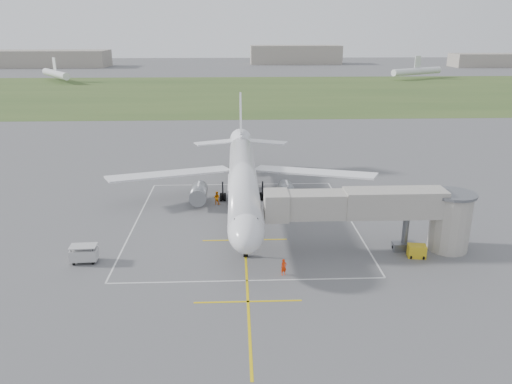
{
  "coord_description": "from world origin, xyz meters",
  "views": [
    {
      "loc": [
        -0.96,
        -64.46,
        24.16
      ],
      "look_at": [
        1.59,
        -4.0,
        4.0
      ],
      "focal_mm": 35.0,
      "sensor_mm": 36.0,
      "label": 1
    }
  ],
  "objects_px": {
    "airliner": "(243,178)",
    "gpu_unit": "(417,251)",
    "ramp_worker_wing": "(217,198)",
    "jet_bridge": "(387,211)",
    "ramp_worker_nose": "(284,267)",
    "baggage_cart": "(84,254)"
  },
  "relations": [
    {
      "from": "gpu_unit",
      "to": "baggage_cart",
      "type": "height_order",
      "value": "baggage_cart"
    },
    {
      "from": "jet_bridge",
      "to": "ramp_worker_nose",
      "type": "bearing_deg",
      "value": -155.54
    },
    {
      "from": "ramp_worker_nose",
      "to": "baggage_cart",
      "type": "bearing_deg",
      "value": 148.11
    },
    {
      "from": "jet_bridge",
      "to": "ramp_worker_wing",
      "type": "xyz_separation_m",
      "value": [
        -19.45,
        16.26,
        -3.79
      ]
    },
    {
      "from": "gpu_unit",
      "to": "ramp_worker_nose",
      "type": "distance_m",
      "value": 15.39
    },
    {
      "from": "airliner",
      "to": "gpu_unit",
      "type": "relative_size",
      "value": 22.38
    },
    {
      "from": "gpu_unit",
      "to": "ramp_worker_nose",
      "type": "bearing_deg",
      "value": -157.95
    },
    {
      "from": "airliner",
      "to": "baggage_cart",
      "type": "relative_size",
      "value": 16.34
    },
    {
      "from": "airliner",
      "to": "ramp_worker_wing",
      "type": "relative_size",
      "value": 24.51
    },
    {
      "from": "jet_bridge",
      "to": "ramp_worker_nose",
      "type": "relative_size",
      "value": 13.41
    },
    {
      "from": "baggage_cart",
      "to": "ramp_worker_nose",
      "type": "xyz_separation_m",
      "value": [
        21.14,
        -3.79,
        -0.12
      ]
    },
    {
      "from": "baggage_cart",
      "to": "jet_bridge",
      "type": "bearing_deg",
      "value": 0.2
    },
    {
      "from": "jet_bridge",
      "to": "baggage_cart",
      "type": "distance_m",
      "value": 33.33
    },
    {
      "from": "ramp_worker_wing",
      "to": "airliner",
      "type": "bearing_deg",
      "value": 169.3
    },
    {
      "from": "baggage_cart",
      "to": "gpu_unit",
      "type": "bearing_deg",
      "value": -3.1
    },
    {
      "from": "jet_bridge",
      "to": "gpu_unit",
      "type": "relative_size",
      "value": 11.2
    },
    {
      "from": "baggage_cart",
      "to": "ramp_worker_nose",
      "type": "relative_size",
      "value": 1.64
    },
    {
      "from": "airliner",
      "to": "jet_bridge",
      "type": "height_order",
      "value": "airliner"
    },
    {
      "from": "ramp_worker_wing",
      "to": "gpu_unit",
      "type": "bearing_deg",
      "value": 158.62
    },
    {
      "from": "jet_bridge",
      "to": "ramp_worker_nose",
      "type": "xyz_separation_m",
      "value": [
        -11.93,
        -5.43,
        -3.87
      ]
    },
    {
      "from": "jet_bridge",
      "to": "airliner",
      "type": "bearing_deg",
      "value": 137.81
    },
    {
      "from": "ramp_worker_wing",
      "to": "baggage_cart",
      "type": "bearing_deg",
      "value": 70.28
    }
  ]
}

